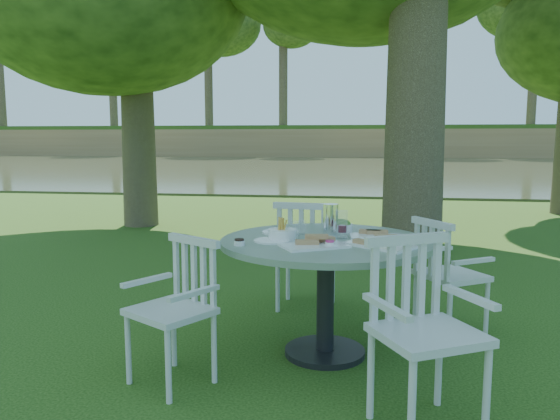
% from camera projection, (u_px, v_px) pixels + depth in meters
% --- Properties ---
extents(ground, '(140.00, 140.00, 0.00)m').
position_uv_depth(ground, '(277.00, 307.00, 4.90)').
color(ground, '#1A3A0C').
rests_on(ground, ground).
extents(table, '(1.44, 1.44, 0.82)m').
position_uv_depth(table, '(326.00, 261.00, 3.73)').
color(table, black).
rests_on(table, ground).
extents(chair_ne, '(0.60, 0.61, 0.90)m').
position_uv_depth(chair_ne, '(442.00, 268.00, 4.12)').
color(chair_ne, silver).
rests_on(chair_ne, ground).
extents(chair_nw, '(0.53, 0.50, 0.96)m').
position_uv_depth(chair_nw, '(304.00, 247.00, 4.72)').
color(chair_nw, silver).
rests_on(chair_nw, ground).
extents(chair_sw, '(0.60, 0.59, 0.89)m').
position_uv_depth(chair_sw, '(181.00, 298.00, 3.37)').
color(chair_sw, silver).
rests_on(chair_sw, ground).
extents(chair_se, '(0.66, 0.65, 0.98)m').
position_uv_depth(chair_se, '(418.00, 315.00, 2.86)').
color(chair_se, silver).
rests_on(chair_se, ground).
extents(tableware, '(1.17, 0.90, 0.22)m').
position_uv_depth(tableware, '(324.00, 233.00, 3.74)').
color(tableware, white).
rests_on(tableware, table).
extents(river, '(100.00, 28.00, 0.12)m').
position_uv_depth(river, '(350.00, 168.00, 27.42)').
color(river, '#333921').
rests_on(river, ground).
extents(far_bank, '(100.00, 18.00, 15.20)m').
position_uv_depth(far_bank, '(362.00, 67.00, 44.18)').
color(far_bank, olive).
rests_on(far_bank, ground).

